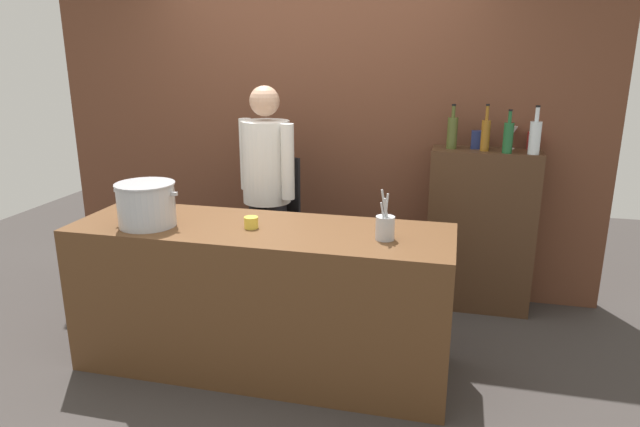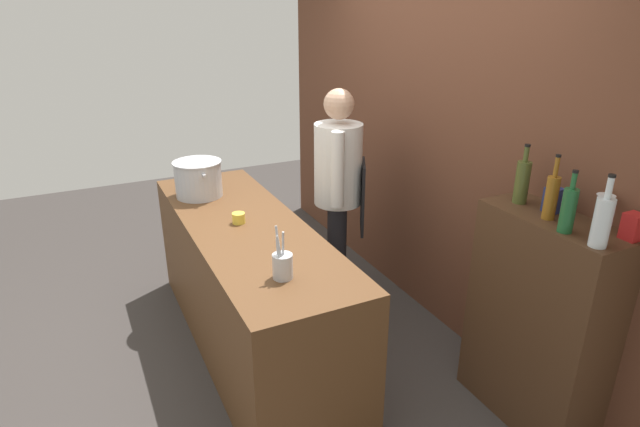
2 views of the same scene
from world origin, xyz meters
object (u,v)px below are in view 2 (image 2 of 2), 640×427
Objects in this scene: wine_bottle_amber at (551,196)px; wine_bottle_olive at (522,181)px; utensil_crock at (282,265)px; wine_bottle_green at (568,209)px; spice_tin_navy at (553,200)px; chef at (338,187)px; spice_tin_red at (633,227)px; butter_jar at (239,218)px; wine_bottle_clear at (602,221)px; wine_glass_short at (605,204)px; stockpot_large at (198,179)px.

wine_bottle_amber reaches higher than wine_bottle_olive.
utensil_crock is 1.37m from wine_bottle_green.
wine_bottle_olive is at bearing -165.42° from spice_tin_navy.
spice_tin_red is at bearing -135.36° from chef.
wine_bottle_amber is 0.23m from wine_bottle_olive.
wine_bottle_amber is 0.12m from spice_tin_navy.
spice_tin_navy reaches higher than butter_jar.
wine_bottle_green reaches higher than butter_jar.
wine_bottle_green is at bearing -14.70° from wine_bottle_olive.
chef reaches higher than wine_bottle_clear.
wine_glass_short reaches higher than utensil_crock.
wine_bottle_olive is 0.19m from spice_tin_navy.
chef is 1.92m from spice_tin_red.
utensil_crock is at bearing -1.41° from butter_jar.
utensil_crock is 0.87× the size of wine_bottle_amber.
wine_bottle_olive is at bearing -170.00° from spice_tin_red.
stockpot_large is 2.32m from spice_tin_navy.
wine_bottle_clear is 0.17m from wine_bottle_green.
wine_bottle_olive reaches higher than spice_tin_navy.
wine_glass_short is at bearing 79.60° from wine_bottle_green.
wine_bottle_green is 1.85× the size of wine_glass_short.
chef is 4.13× the size of stockpot_large.
chef reaches higher than spice_tin_red.
spice_tin_navy is (-0.24, -0.05, -0.05)m from wine_glass_short.
spice_tin_navy is at bearing 45.11° from butter_jar.
utensil_crock is at bearing -121.03° from wine_bottle_green.
wine_bottle_clear is 0.24m from wine_glass_short.
butter_jar is 0.51× the size of wine_glass_short.
wine_bottle_clear is at bearing -9.82° from wine_bottle_amber.
wine_bottle_clear reaches higher than utensil_crock.
wine_bottle_amber is at bearing -57.42° from spice_tin_navy.
chef is at bearing -162.27° from spice_tin_navy.
spice_tin_red is (1.65, 1.32, 0.34)m from butter_jar.
utensil_crock is 1.63m from spice_tin_red.
wine_bottle_green is at bearing 30.50° from stockpot_large.
spice_tin_navy reaches higher than utensil_crock.
wine_bottle_olive is 2.48× the size of spice_tin_navy.
butter_jar is 0.64× the size of spice_tin_navy.
spice_tin_navy is at bearing -167.91° from wine_glass_short.
wine_glass_short is at bearing 61.61° from utensil_crock.
wine_bottle_olive is at bearing 169.50° from wine_bottle_amber.
chef reaches higher than wine_bottle_olive.
wine_glass_short is at bearing -178.71° from spice_tin_red.
butter_jar is 1.81m from wine_bottle_amber.
wine_bottle_amber is (-0.32, 0.06, -0.00)m from wine_bottle_clear.
wine_bottle_clear is (1.64, 1.12, 0.40)m from butter_jar.
butter_jar is at bearing -138.17° from wine_bottle_amber.
butter_jar is at bearing 178.59° from utensil_crock.
spice_tin_navy is (-0.06, 0.09, -0.05)m from wine_bottle_amber.
chef is at bearing -170.09° from wine_bottle_clear.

